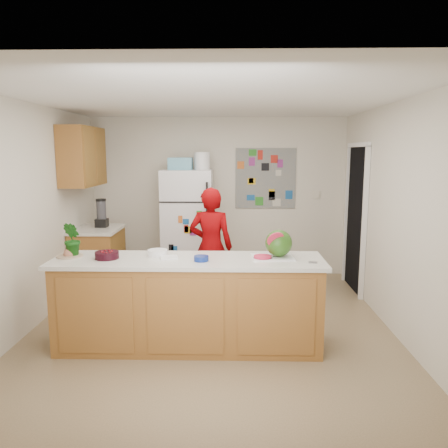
{
  "coord_description": "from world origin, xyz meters",
  "views": [
    {
      "loc": [
        0.25,
        -4.69,
        1.96
      ],
      "look_at": [
        0.14,
        0.2,
        1.15
      ],
      "focal_mm": 35.0,
      "sensor_mm": 36.0,
      "label": 1
    }
  ],
  "objects_px": {
    "refrigerator": "(188,226)",
    "cherry_bowl": "(107,255)",
    "person": "(211,247)",
    "watermelon": "(279,243)"
  },
  "relations": [
    {
      "from": "refrigerator",
      "to": "cherry_bowl",
      "type": "relative_size",
      "value": 7.32
    },
    {
      "from": "person",
      "to": "cherry_bowl",
      "type": "relative_size",
      "value": 6.57
    },
    {
      "from": "refrigerator",
      "to": "person",
      "type": "bearing_deg",
      "value": -69.98
    },
    {
      "from": "refrigerator",
      "to": "watermelon",
      "type": "height_order",
      "value": "refrigerator"
    },
    {
      "from": "watermelon",
      "to": "cherry_bowl",
      "type": "bearing_deg",
      "value": -177.05
    },
    {
      "from": "watermelon",
      "to": "person",
      "type": "bearing_deg",
      "value": 121.87
    },
    {
      "from": "person",
      "to": "watermelon",
      "type": "height_order",
      "value": "person"
    },
    {
      "from": "person",
      "to": "watermelon",
      "type": "distance_m",
      "value": 1.43
    },
    {
      "from": "refrigerator",
      "to": "person",
      "type": "height_order",
      "value": "refrigerator"
    },
    {
      "from": "refrigerator",
      "to": "cherry_bowl",
      "type": "bearing_deg",
      "value": -102.94
    }
  ]
}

